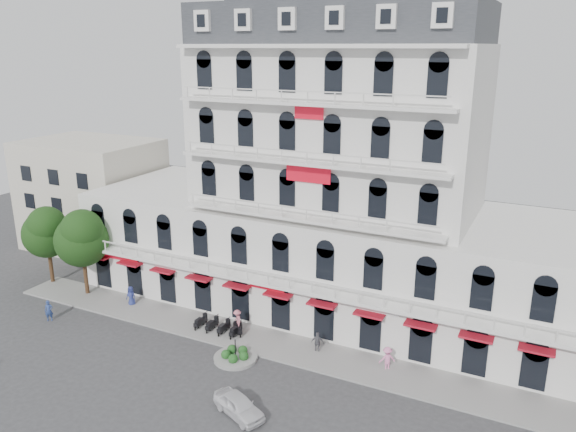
% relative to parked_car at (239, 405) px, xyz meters
% --- Properties ---
extents(ground, '(120.00, 120.00, 0.00)m').
position_rel_parked_car_xyz_m(ground, '(-0.54, -0.61, -0.66)').
color(ground, '#38383A').
rests_on(ground, ground).
extents(sidewalk, '(53.00, 4.00, 0.16)m').
position_rel_parked_car_xyz_m(sidewalk, '(-0.54, 8.39, -0.58)').
color(sidewalk, gray).
rests_on(sidewalk, ground).
extents(main_building, '(45.00, 15.00, 25.80)m').
position_rel_parked_car_xyz_m(main_building, '(-0.54, 17.38, 9.30)').
color(main_building, silver).
rests_on(main_building, ground).
extents(flank_building_west, '(14.00, 10.00, 12.00)m').
position_rel_parked_car_xyz_m(flank_building_west, '(-30.54, 19.39, 5.34)').
color(flank_building_west, beige).
rests_on(flank_building_west, ground).
extents(traffic_island, '(3.20, 3.20, 1.60)m').
position_rel_parked_car_xyz_m(traffic_island, '(-3.55, 5.39, -0.40)').
color(traffic_island, gray).
rests_on(traffic_island, ground).
extents(parked_scooter_row, '(4.40, 1.80, 1.10)m').
position_rel_parked_car_xyz_m(parked_scooter_row, '(-6.89, 8.19, -0.66)').
color(parked_scooter_row, black).
rests_on(parked_scooter_row, ground).
extents(tree_west_outer, '(4.50, 4.48, 7.76)m').
position_rel_parked_car_xyz_m(tree_west_outer, '(-26.49, 9.37, 4.69)').
color(tree_west_outer, '#382314').
rests_on(tree_west_outer, ground).
extents(tree_west_inner, '(4.76, 4.76, 8.25)m').
position_rel_parked_car_xyz_m(tree_west_inner, '(-21.49, 8.87, 5.03)').
color(tree_west_inner, '#382314').
rests_on(tree_west_inner, ground).
extents(parked_car, '(4.17, 2.92, 1.32)m').
position_rel_parked_car_xyz_m(parked_car, '(0.00, 0.00, 0.00)').
color(parked_car, white).
rests_on(parked_car, ground).
extents(rider_center, '(1.33, 1.29, 2.17)m').
position_rel_parked_car_xyz_m(rider_center, '(-5.28, 8.56, 0.48)').
color(rider_center, black).
rests_on(rider_center, ground).
extents(pedestrian_left, '(0.96, 0.70, 1.81)m').
position_rel_parked_car_xyz_m(pedestrian_left, '(-16.35, 8.89, 0.25)').
color(pedestrian_left, navy).
rests_on(pedestrian_left, ground).
extents(pedestrian_mid, '(1.04, 0.61, 1.67)m').
position_rel_parked_car_xyz_m(pedestrian_mid, '(1.43, 8.89, 0.18)').
color(pedestrian_mid, '#56565D').
rests_on(pedestrian_mid, ground).
extents(pedestrian_right, '(1.33, 1.21, 1.79)m').
position_rel_parked_car_xyz_m(pedestrian_right, '(6.73, 8.89, 0.24)').
color(pedestrian_right, pink).
rests_on(pedestrian_right, ground).
extents(pedestrian_far, '(0.78, 0.73, 1.78)m').
position_rel_parked_car_xyz_m(pedestrian_far, '(-20.54, 3.72, 0.23)').
color(pedestrian_far, navy).
rests_on(pedestrian_far, ground).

